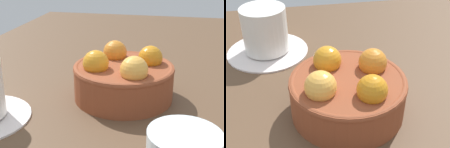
{
  "view_description": "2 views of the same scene",
  "coord_description": "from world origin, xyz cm",
  "views": [
    {
      "loc": [
        -48.55,
        -8.04,
        23.24
      ],
      "look_at": [
        -1.62,
        1.6,
        4.65
      ],
      "focal_mm": 51.9,
      "sensor_mm": 36.0,
      "label": 1
    },
    {
      "loc": [
        -7.58,
        -33.95,
        30.02
      ],
      "look_at": [
        -1.37,
        0.13,
        6.57
      ],
      "focal_mm": 49.82,
      "sensor_mm": 36.0,
      "label": 2
    }
  ],
  "objects": [
    {
      "name": "ground_plane",
      "position": [
        0.0,
        0.0,
        -1.58
      ],
      "size": [
        144.0,
        83.42,
        3.16
      ],
      "primitive_type": "cube",
      "color": "brown"
    },
    {
      "name": "terracotta_bowl",
      "position": [
        -0.02,
        0.0,
        3.65
      ],
      "size": [
        16.4,
        16.4,
        8.63
      ],
      "color": "brown",
      "rests_on": "ground_plane"
    }
  ]
}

